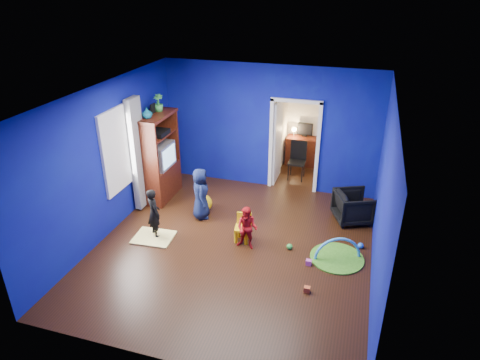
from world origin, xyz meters
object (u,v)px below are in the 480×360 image
(armchair, at_px, (353,207))
(crt_tv, at_px, (160,155))
(child_black, at_px, (154,213))
(kid_chair, at_px, (242,229))
(child_navy, at_px, (201,194))
(hopper_ball, at_px, (203,203))
(folding_chair, at_px, (297,162))
(toddler_red, at_px, (247,228))
(vase, at_px, (147,113))
(play_mat, at_px, (337,258))
(study_desk, at_px, (303,151))
(tv_armoire, at_px, (158,157))

(armchair, bearing_deg, crt_tv, 68.77)
(child_black, height_order, kid_chair, child_black)
(child_navy, xyz_separation_m, hopper_ball, (-0.05, 0.25, -0.36))
(kid_chair, height_order, folding_chair, folding_chair)
(child_navy, height_order, toddler_red, child_navy)
(child_black, distance_m, kid_chair, 1.73)
(hopper_ball, bearing_deg, vase, 177.15)
(kid_chair, xyz_separation_m, play_mat, (1.80, -0.07, -0.24))
(child_navy, relative_size, crt_tv, 1.58)
(armchair, xyz_separation_m, study_desk, (-1.47, 2.62, 0.05))
(armchair, height_order, tv_armoire, tv_armoire)
(armchair, relative_size, child_black, 0.71)
(crt_tv, xyz_separation_m, study_desk, (2.77, 2.78, -0.65))
(crt_tv, relative_size, study_desk, 0.80)
(armchair, distance_m, toddler_red, 2.40)
(crt_tv, bearing_deg, armchair, 2.19)
(hopper_ball, xyz_separation_m, kid_chair, (1.13, -0.85, 0.06))
(vase, xyz_separation_m, play_mat, (4.11, -0.98, -2.06))
(kid_chair, bearing_deg, play_mat, -11.15)
(study_desk, bearing_deg, armchair, -60.78)
(armchair, bearing_deg, tv_armoire, 68.75)
(armchair, bearing_deg, hopper_ball, 76.13)
(folding_chair, bearing_deg, crt_tv, -146.64)
(tv_armoire, height_order, kid_chair, tv_armoire)
(crt_tv, bearing_deg, toddler_red, -30.19)
(tv_armoire, xyz_separation_m, folding_chair, (2.81, 1.82, -0.52))
(child_navy, bearing_deg, armchair, -100.45)
(crt_tv, relative_size, play_mat, 0.73)
(armchair, height_order, kid_chair, armchair)
(tv_armoire, distance_m, play_mat, 4.41)
(study_desk, bearing_deg, folding_chair, -90.00)
(tv_armoire, bearing_deg, kid_chair, -27.60)
(toddler_red, bearing_deg, play_mat, 8.55)
(crt_tv, distance_m, kid_chair, 2.68)
(hopper_ball, bearing_deg, crt_tv, 162.55)
(child_black, bearing_deg, kid_chair, -129.87)
(tv_armoire, height_order, folding_chair, tv_armoire)
(child_navy, xyz_separation_m, tv_armoire, (-1.23, 0.61, 0.43))
(tv_armoire, height_order, hopper_ball, tv_armoire)
(study_desk, bearing_deg, play_mat, -72.24)
(child_black, distance_m, tv_armoire, 1.72)
(vase, bearing_deg, child_navy, -14.08)
(child_black, distance_m, crt_tv, 1.72)
(toddler_red, relative_size, kid_chair, 1.69)
(vase, xyz_separation_m, crt_tv, (0.04, 0.30, -1.05))
(study_desk, relative_size, folding_chair, 0.96)
(child_black, relative_size, crt_tv, 1.44)
(toddler_red, relative_size, vase, 3.77)
(play_mat, bearing_deg, crt_tv, 162.60)
(child_navy, relative_size, kid_chair, 2.21)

